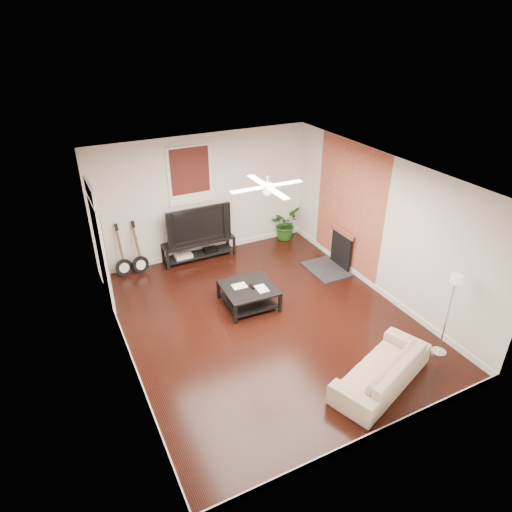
% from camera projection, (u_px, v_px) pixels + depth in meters
% --- Properties ---
extents(room, '(5.01, 6.01, 2.81)m').
position_uv_depth(room, '(266.00, 253.00, 7.68)').
color(room, black).
rests_on(room, ground).
extents(brick_accent, '(0.02, 2.20, 2.80)m').
position_uv_depth(brick_accent, '(349.00, 208.00, 9.44)').
color(brick_accent, '#B34D39').
rests_on(brick_accent, floor).
extents(fireplace, '(0.80, 1.10, 0.92)m').
position_uv_depth(fireplace, '(334.00, 250.00, 9.78)').
color(fireplace, black).
rests_on(fireplace, floor).
extents(window_back, '(1.00, 0.06, 1.30)m').
position_uv_depth(window_back, '(190.00, 175.00, 9.63)').
color(window_back, '#401511').
rests_on(window_back, wall_back).
extents(door_left, '(0.08, 1.00, 2.50)m').
position_uv_depth(door_left, '(101.00, 245.00, 8.28)').
color(door_left, white).
rests_on(door_left, wall_left).
extents(tv_stand, '(1.66, 0.44, 0.46)m').
position_uv_depth(tv_stand, '(199.00, 249.00, 10.31)').
color(tv_stand, black).
rests_on(tv_stand, floor).
extents(tv, '(1.48, 0.19, 0.85)m').
position_uv_depth(tv, '(197.00, 223.00, 10.02)').
color(tv, black).
rests_on(tv, tv_stand).
extents(coffee_table, '(1.01, 1.01, 0.41)m').
position_uv_depth(coffee_table, '(249.00, 296.00, 8.68)').
color(coffee_table, black).
rests_on(coffee_table, floor).
extents(sofa, '(2.00, 1.33, 0.54)m').
position_uv_depth(sofa, '(382.00, 369.00, 6.80)').
color(sofa, tan).
rests_on(sofa, floor).
extents(floor_lamp, '(0.32, 0.32, 1.52)m').
position_uv_depth(floor_lamp, '(448.00, 316.00, 7.18)').
color(floor_lamp, silver).
rests_on(floor_lamp, floor).
extents(potted_plant, '(0.94, 0.92, 0.79)m').
position_uv_depth(potted_plant, '(285.00, 224.00, 11.17)').
color(potted_plant, '#1F5017').
rests_on(potted_plant, floor).
extents(guitar_left, '(0.40, 0.30, 1.19)m').
position_uv_depth(guitar_left, '(122.00, 252.00, 9.44)').
color(guitar_left, black).
rests_on(guitar_left, floor).
extents(guitar_right, '(0.42, 0.33, 1.19)m').
position_uv_depth(guitar_right, '(138.00, 249.00, 9.55)').
color(guitar_right, black).
rests_on(guitar_right, floor).
extents(ceiling_fan, '(1.24, 1.24, 0.32)m').
position_uv_depth(ceiling_fan, '(267.00, 187.00, 7.11)').
color(ceiling_fan, white).
rests_on(ceiling_fan, ceiling).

